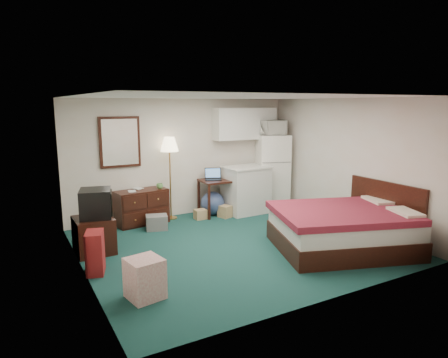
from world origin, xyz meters
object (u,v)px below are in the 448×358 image
kitchen_counter (246,190)px  bed (342,229)px  dresser (142,207)px  suitcase (95,253)px  floor_lamp (170,178)px  tv_stand (94,235)px  fridge (272,171)px  desk (215,197)px

kitchen_counter → bed: size_ratio=0.47×
dresser → suitcase: bearing=-130.3°
floor_lamp → bed: 3.62m
suitcase → tv_stand: bearing=97.6°
bed → suitcase: 3.92m
kitchen_counter → dresser: bearing=171.0°
fridge → bed: fridge is taller
desk → fridge: 1.59m
kitchen_counter → tv_stand: size_ratio=1.58×
kitchen_counter → suitcase: (-3.62, -1.73, -0.20)m
kitchen_counter → tv_stand: 3.58m
fridge → tv_stand: (-4.29, -1.07, -0.56)m
dresser → fridge: bearing=-8.9°
dresser → fridge: (3.12, -0.10, 0.50)m
floor_lamp → kitchen_counter: size_ratio=1.71×
desk → tv_stand: (-2.77, -1.02, -0.10)m
desk → kitchen_counter: (0.69, -0.13, 0.11)m
desk → dresser: bearing=177.5°
dresser → floor_lamp: floor_lamp is taller
fridge → tv_stand: bearing=-147.1°
bed → dresser: bearing=148.1°
floor_lamp → fridge: (2.47, -0.17, -0.01)m
dresser → desk: (1.60, -0.15, 0.04)m
fridge → tv_stand: size_ratio=2.66×
dresser → kitchen_counter: size_ratio=1.02×
tv_stand → suitcase: 0.86m
dresser → desk: bearing=-12.3°
dresser → suitcase: 2.41m
floor_lamp → desk: (0.95, -0.22, -0.47)m
kitchen_counter → suitcase: 4.02m
dresser → bed: (2.47, -3.02, -0.01)m
floor_lamp → bed: bearing=-59.5°
dresser → suitcase: (-1.32, -2.01, -0.04)m
floor_lamp → suitcase: bearing=-133.4°
floor_lamp → tv_stand: bearing=-145.8°
fridge → suitcase: size_ratio=2.77×
dresser → desk: 1.61m
suitcase → floor_lamp: bearing=64.2°
fridge → bed: bearing=-83.6°
tv_stand → kitchen_counter: bearing=12.8°
bed → kitchen_counter: bearing=112.5°
kitchen_counter → floor_lamp: bearing=166.0°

